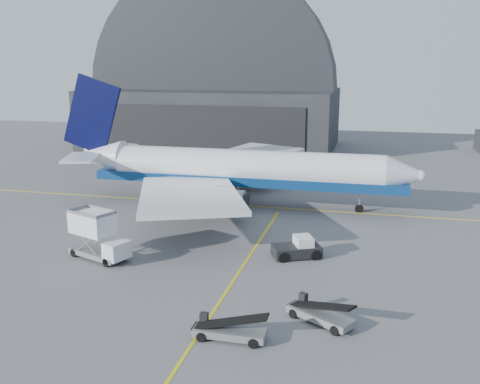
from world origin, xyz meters
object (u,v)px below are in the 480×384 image
(belt_loader_a, at_px, (229,330))
(belt_loader_b, at_px, (320,314))
(airliner, at_px, (232,169))
(catering_truck, at_px, (97,236))
(pushback_tug, at_px, (298,249))

(belt_loader_a, distance_m, belt_loader_b, 6.62)
(belt_loader_a, bearing_deg, airliner, 103.99)
(catering_truck, bearing_deg, belt_loader_a, -15.05)
(pushback_tug, xyz_separation_m, belt_loader_a, (-2.23, -16.03, -0.16))
(belt_loader_a, xyz_separation_m, belt_loader_b, (5.48, 3.72, 0.01))
(airliner, bearing_deg, belt_loader_a, -75.58)
(catering_truck, bearing_deg, airliner, 92.99)
(catering_truck, xyz_separation_m, belt_loader_b, (20.91, -7.54, -1.53))
(pushback_tug, distance_m, belt_loader_a, 16.19)
(belt_loader_a, height_order, belt_loader_b, belt_loader_b)
(airliner, distance_m, pushback_tug, 20.18)
(airliner, relative_size, pushback_tug, 9.38)
(pushback_tug, height_order, belt_loader_a, pushback_tug)
(catering_truck, relative_size, belt_loader_a, 1.30)
(catering_truck, height_order, pushback_tug, catering_truck)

